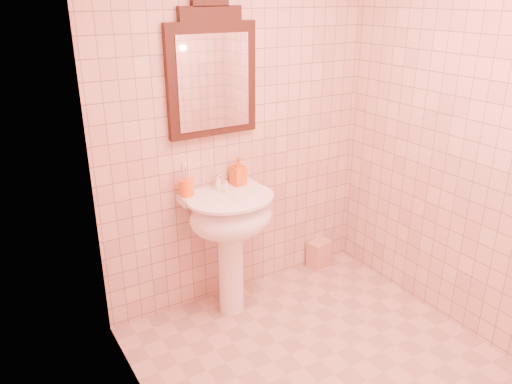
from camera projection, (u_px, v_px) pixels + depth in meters
floor at (335, 374)px, 2.92m from camera, size 2.20×2.20×0.00m
back_wall at (240, 125)px, 3.32m from camera, size 2.00×0.02×2.50m
pedestal_sink at (231, 225)px, 3.26m from camera, size 0.58×0.58×0.86m
faucet at (220, 181)px, 3.27m from camera, size 0.04×0.16×0.11m
mirror at (212, 74)px, 3.07m from camera, size 0.60×0.06×0.83m
toothbrush_cup at (186, 188)px, 3.17m from camera, size 0.09×0.09×0.21m
soap_dispenser at (238, 171)px, 3.34m from camera, size 0.10×0.10×0.19m
towel at (319, 254)px, 4.03m from camera, size 0.20×0.15×0.22m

